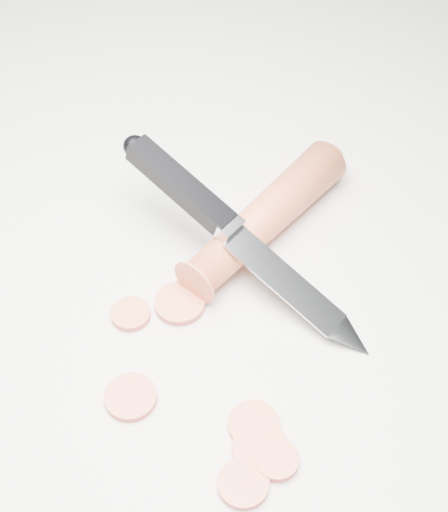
% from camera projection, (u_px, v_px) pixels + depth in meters
% --- Properties ---
extents(ground, '(2.40, 2.40, 0.00)m').
position_uv_depth(ground, '(214.00, 328.00, 0.55)').
color(ground, silver).
rests_on(ground, ground).
extents(carrot, '(0.10, 0.18, 0.04)m').
position_uv_depth(carrot, '(266.00, 217.00, 0.60)').
color(carrot, '#C74D29').
rests_on(carrot, ground).
extents(carrot_slice_0, '(0.03, 0.03, 0.01)m').
position_uv_depth(carrot_slice_0, '(131.00, 314.00, 0.55)').
color(carrot_slice_0, '#D5603D').
rests_on(carrot_slice_0, ground).
extents(carrot_slice_1, '(0.04, 0.04, 0.01)m').
position_uv_depth(carrot_slice_1, '(131.00, 397.00, 0.51)').
color(carrot_slice_1, '#D5603D').
rests_on(carrot_slice_1, ground).
extents(carrot_slice_2, '(0.04, 0.04, 0.01)m').
position_uv_depth(carrot_slice_2, '(254.00, 424.00, 0.49)').
color(carrot_slice_2, '#D5603D').
rests_on(carrot_slice_2, ground).
extents(carrot_slice_3, '(0.03, 0.03, 0.01)m').
position_uv_depth(carrot_slice_3, '(276.00, 460.00, 0.48)').
color(carrot_slice_3, '#D5603D').
rests_on(carrot_slice_3, ground).
extents(carrot_slice_4, '(0.04, 0.04, 0.01)m').
position_uv_depth(carrot_slice_4, '(261.00, 449.00, 0.48)').
color(carrot_slice_4, '#D5603D').
rests_on(carrot_slice_4, ground).
extents(carrot_slice_5, '(0.04, 0.04, 0.01)m').
position_uv_depth(carrot_slice_5, '(180.00, 303.00, 0.56)').
color(carrot_slice_5, '#D5603D').
rests_on(carrot_slice_5, ground).
extents(carrot_slice_6, '(0.03, 0.03, 0.01)m').
position_uv_depth(carrot_slice_6, '(243.00, 483.00, 0.47)').
color(carrot_slice_6, '#D5603D').
rests_on(carrot_slice_6, ground).
extents(kitchen_knife, '(0.24, 0.11, 0.08)m').
position_uv_depth(kitchen_knife, '(244.00, 238.00, 0.55)').
color(kitchen_knife, '#B8BBBF').
rests_on(kitchen_knife, ground).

